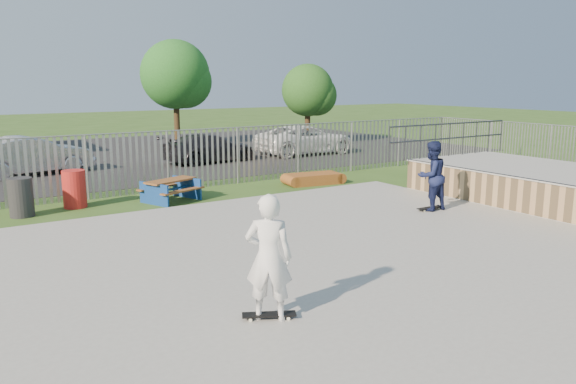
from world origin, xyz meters
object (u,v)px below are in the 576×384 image
car_dark (209,148)px  tree_right (308,90)px  car_silver (31,156)px  trash_bin_grey (21,197)px  funbox (314,179)px  picnic_table (171,190)px  trash_bin_red (74,189)px  tree_mid (175,75)px  skater_white (269,257)px  car_white (306,140)px  skater_navy (431,176)px

car_dark → tree_right: tree_right is taller
car_dark → car_silver: bearing=78.9°
trash_bin_grey → tree_right: tree_right is taller
funbox → car_dark: car_dark is taller
picnic_table → trash_bin_red: (-2.66, 0.68, 0.20)m
funbox → tree_mid: (0.43, 13.87, 3.76)m
funbox → car_dark: bearing=105.4°
car_silver → skater_white: 16.86m
picnic_table → tree_right: (12.45, 10.68, 2.73)m
funbox → car_silver: size_ratio=0.43×
funbox → car_white: bearing=65.9°
trash_bin_red → car_silver: 6.84m
skater_white → car_silver: bearing=-50.4°
trash_bin_grey → skater_white: bearing=-78.1°
trash_bin_red → skater_white: 10.04m
picnic_table → car_white: 12.07m
tree_right → skater_navy: size_ratio=2.42×
funbox → car_white: 8.27m
trash_bin_red → picnic_table: bearing=-14.4°
trash_bin_grey → car_dark: (8.65, 6.65, 0.13)m
car_silver → tree_mid: size_ratio=0.78×
funbox → car_white: (4.44, 6.96, 0.55)m
tree_mid → skater_navy: size_ratio=3.10×
funbox → tree_right: size_ratio=0.43×
tree_mid → picnic_table: bearing=-112.6°
tree_mid → trash_bin_red: bearing=-122.5°
funbox → skater_white: (-7.45, -9.38, 0.91)m
car_white → picnic_table: bearing=125.4°
trash_bin_grey → trash_bin_red: bearing=14.4°
picnic_table → tree_mid: tree_mid is taller
picnic_table → skater_white: skater_white is taller
car_dark → skater_navy: bearing=176.6°
tree_mid → tree_right: bearing=-26.0°
car_silver → skater_navy: skater_navy is taller
car_white → tree_right: (2.65, 3.66, 2.34)m
picnic_table → trash_bin_grey: bearing=154.9°
picnic_table → car_silver: size_ratio=0.43×
car_white → tree_right: tree_right is taller
car_silver → tree_mid: (8.57, 6.41, 3.18)m
tree_right → trash_bin_grey: bearing=-148.0°
skater_white → funbox: bearing=-91.2°
picnic_table → tree_right: size_ratio=0.43×
funbox → car_dark: (-0.84, 6.90, 0.47)m
picnic_table → tree_mid: size_ratio=0.33×
car_silver → skater_navy: 15.36m
trash_bin_red → tree_mid: bearing=57.5°
tree_right → trash_bin_red: bearing=-146.5°
trash_bin_red → tree_mid: 16.07m
trash_bin_red → tree_mid: (8.45, 13.24, 3.40)m
trash_bin_red → skater_navy: 10.10m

